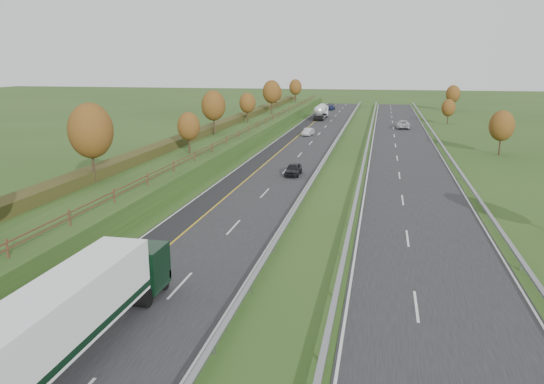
{
  "coord_description": "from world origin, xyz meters",
  "views": [
    {
      "loc": [
        12.86,
        -17.33,
        13.32
      ],
      "look_at": [
        3.68,
        27.0,
        2.2
      ],
      "focal_mm": 35.0,
      "sensor_mm": 36.0,
      "label": 1
    }
  ],
  "objects_px": {
    "box_lorry": "(72,313)",
    "road_tanker": "(321,111)",
    "car_dark_near": "(293,169)",
    "car_silver_mid": "(308,132)",
    "car_small_far": "(331,108)",
    "car_oncoming": "(403,124)"
  },
  "relations": [
    {
      "from": "car_oncoming",
      "to": "car_dark_near",
      "type": "bearing_deg",
      "value": 74.77
    },
    {
      "from": "car_dark_near",
      "to": "road_tanker",
      "type": "bearing_deg",
      "value": 93.94
    },
    {
      "from": "car_dark_near",
      "to": "car_silver_mid",
      "type": "xyz_separation_m",
      "value": [
        -3.16,
        35.75,
        -0.05
      ]
    },
    {
      "from": "car_dark_near",
      "to": "car_oncoming",
      "type": "relative_size",
      "value": 0.72
    },
    {
      "from": "car_silver_mid",
      "to": "car_small_far",
      "type": "bearing_deg",
      "value": 98.5
    },
    {
      "from": "box_lorry",
      "to": "car_oncoming",
      "type": "xyz_separation_m",
      "value": [
        17.57,
        92.85,
        -1.47
      ]
    },
    {
      "from": "road_tanker",
      "to": "car_dark_near",
      "type": "relative_size",
      "value": 2.63
    },
    {
      "from": "box_lorry",
      "to": "car_silver_mid",
      "type": "distance_m",
      "value": 78.05
    },
    {
      "from": "car_dark_near",
      "to": "car_silver_mid",
      "type": "relative_size",
      "value": 1.04
    },
    {
      "from": "road_tanker",
      "to": "box_lorry",
      "type": "bearing_deg",
      "value": -89.36
    },
    {
      "from": "car_dark_near",
      "to": "car_silver_mid",
      "type": "bearing_deg",
      "value": 95.29
    },
    {
      "from": "box_lorry",
      "to": "road_tanker",
      "type": "bearing_deg",
      "value": 90.64
    },
    {
      "from": "car_oncoming",
      "to": "car_silver_mid",
      "type": "bearing_deg",
      "value": 40.77
    },
    {
      "from": "car_small_far",
      "to": "car_oncoming",
      "type": "bearing_deg",
      "value": -58.97
    },
    {
      "from": "box_lorry",
      "to": "car_small_far",
      "type": "height_order",
      "value": "box_lorry"
    },
    {
      "from": "box_lorry",
      "to": "road_tanker",
      "type": "relative_size",
      "value": 1.45
    },
    {
      "from": "car_small_far",
      "to": "car_oncoming",
      "type": "height_order",
      "value": "car_oncoming"
    },
    {
      "from": "box_lorry",
      "to": "car_small_far",
      "type": "distance_m",
      "value": 133.18
    },
    {
      "from": "road_tanker",
      "to": "car_silver_mid",
      "type": "distance_m",
      "value": 30.29
    },
    {
      "from": "box_lorry",
      "to": "car_silver_mid",
      "type": "bearing_deg",
      "value": 90.06
    },
    {
      "from": "road_tanker",
      "to": "car_dark_near",
      "type": "height_order",
      "value": "road_tanker"
    },
    {
      "from": "car_small_far",
      "to": "car_oncoming",
      "type": "distance_m",
      "value": 44.48
    }
  ]
}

